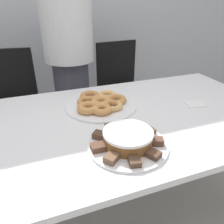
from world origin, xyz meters
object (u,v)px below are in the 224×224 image
at_px(plate_cake, 127,145).
at_px(frosted_cake, 127,138).
at_px(office_chair_left, 13,111).
at_px(plate_donuts, 101,106).
at_px(person_standing, 69,54).
at_px(napkin, 195,104).
at_px(office_chair_right, 123,95).

relative_size(plate_cake, frosted_cake, 1.63).
height_order(office_chair_left, plate_donuts, office_chair_left).
relative_size(plate_donuts, frosted_cake, 1.93).
bearing_deg(office_chair_left, frosted_cake, -56.05).
distance_m(person_standing, napkin, 0.98).
height_order(person_standing, frosted_cake, person_standing).
distance_m(plate_cake, frosted_cake, 0.03).
height_order(person_standing, napkin, person_standing).
bearing_deg(plate_donuts, plate_cake, -91.82).
xyz_separation_m(person_standing, plate_cake, (0.04, -1.01, -0.16)).
distance_m(office_chair_left, frosted_cake, 1.27).
relative_size(frosted_cake, napkin, 1.64).
distance_m(office_chair_left, plate_donuts, 0.94).
bearing_deg(person_standing, office_chair_left, 169.23).
bearing_deg(plate_donuts, person_standing, 94.38).
relative_size(office_chair_left, frosted_cake, 4.51).
relative_size(person_standing, frosted_cake, 8.32).
bearing_deg(napkin, person_standing, 125.20).
bearing_deg(napkin, plate_donuts, 162.46).
bearing_deg(plate_donuts, frosted_cake, -91.82).
relative_size(person_standing, napkin, 13.66).
xyz_separation_m(plate_cake, frosted_cake, (0.00, 0.00, 0.03)).
height_order(office_chair_left, napkin, office_chair_left).
xyz_separation_m(plate_donuts, napkin, (0.51, -0.16, -0.00)).
bearing_deg(person_standing, frosted_cake, -87.97).
relative_size(office_chair_left, office_chair_right, 1.00).
bearing_deg(plate_cake, napkin, 23.31).
height_order(person_standing, office_chair_right, person_standing).
height_order(office_chair_right, napkin, office_chair_right).
bearing_deg(frosted_cake, office_chair_left, 115.24).
relative_size(office_chair_right, plate_cake, 2.76).
distance_m(person_standing, frosted_cake, 1.02).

